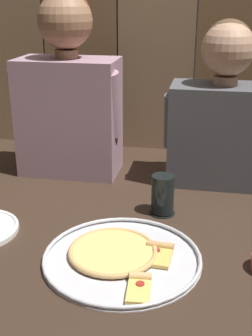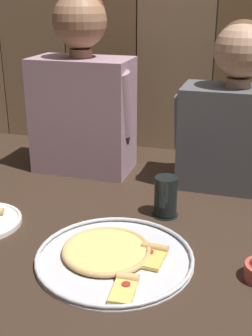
{
  "view_description": "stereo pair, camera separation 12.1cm",
  "coord_description": "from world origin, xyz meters",
  "px_view_note": "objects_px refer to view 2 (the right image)",
  "views": [
    {
      "loc": [
        0.22,
        -1.01,
        0.63
      ],
      "look_at": [
        0.01,
        0.1,
        0.18
      ],
      "focal_mm": 47.23,
      "sensor_mm": 36.0,
      "label": 1
    },
    {
      "loc": [
        0.34,
        -0.98,
        0.63
      ],
      "look_at": [
        0.01,
        0.1,
        0.18
      ],
      "focal_mm": 47.23,
      "sensor_mm": 36.0,
      "label": 2
    }
  ],
  "objects_px": {
    "drinking_glass": "(166,197)",
    "diner_right": "(235,115)",
    "diner_left": "(82,90)",
    "pizza_tray": "(113,255)"
  },
  "relations": [
    {
      "from": "diner_right",
      "to": "diner_left",
      "type": "bearing_deg",
      "value": 179.98
    },
    {
      "from": "diner_right",
      "to": "pizza_tray",
      "type": "bearing_deg",
      "value": -113.66
    },
    {
      "from": "drinking_glass",
      "to": "pizza_tray",
      "type": "bearing_deg",
      "value": -105.82
    },
    {
      "from": "pizza_tray",
      "to": "diner_right",
      "type": "xyz_separation_m",
      "value": [
        0.24,
        0.56,
        0.24
      ]
    },
    {
      "from": "drinking_glass",
      "to": "diner_right",
      "type": "height_order",
      "value": "diner_right"
    },
    {
      "from": "diner_left",
      "to": "diner_right",
      "type": "bearing_deg",
      "value": -0.02
    },
    {
      "from": "pizza_tray",
      "to": "drinking_glass",
      "type": "relative_size",
      "value": 3.24
    },
    {
      "from": "drinking_glass",
      "to": "diner_right",
      "type": "xyz_separation_m",
      "value": [
        0.17,
        0.29,
        0.19
      ]
    },
    {
      "from": "pizza_tray",
      "to": "diner_left",
      "type": "bearing_deg",
      "value": 118.23
    },
    {
      "from": "pizza_tray",
      "to": "diner_left",
      "type": "xyz_separation_m",
      "value": [
        -0.3,
        0.56,
        0.29
      ]
    }
  ]
}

